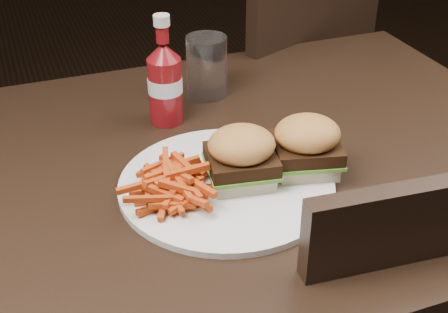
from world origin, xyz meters
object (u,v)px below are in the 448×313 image
object	(u,v)px
dining_table	(205,170)
plate	(226,185)
chair_far	(251,119)
ketchup_bottle	(165,91)
tumbler	(207,68)

from	to	relation	value
dining_table	plate	bearing A→B (deg)	-86.75
chair_far	ketchup_bottle	bearing A→B (deg)	30.14
dining_table	tumbler	world-z (taller)	tumbler
tumbler	ketchup_bottle	bearing A→B (deg)	-143.23
dining_table	tumbler	distance (m)	0.25
dining_table	ketchup_bottle	xyz separation A→B (m)	(-0.02, 0.15, 0.08)
ketchup_bottle	chair_far	bearing A→B (deg)	52.52
dining_table	ketchup_bottle	world-z (taller)	ketchup_bottle
plate	ketchup_bottle	xyz separation A→B (m)	(-0.02, 0.24, 0.06)
dining_table	plate	size ratio (longest dim) A/B	3.68
tumbler	dining_table	bearing A→B (deg)	-110.30
chair_far	plate	world-z (taller)	plate
plate	dining_table	bearing A→B (deg)	93.25
ketchup_bottle	tumbler	bearing A→B (deg)	36.77
chair_far	ketchup_bottle	world-z (taller)	ketchup_bottle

